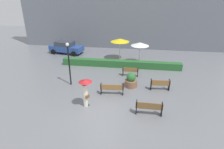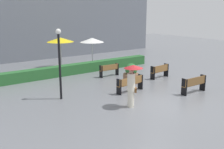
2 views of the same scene
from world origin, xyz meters
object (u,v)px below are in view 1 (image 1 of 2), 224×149
object	(u,v)px
lamp_post	(69,60)
bench_mid_center	(112,88)
bench_back_row	(130,71)
patio_umbrella_yellow	(120,40)
parked_car	(66,47)
patio_umbrella_white	(140,44)
bench_far_right	(160,84)
pedestrian_with_umbrella	(85,90)
bench_near_right	(149,107)
planter_pot	(131,81)

from	to	relation	value
lamp_post	bench_mid_center	bearing A→B (deg)	-17.83
bench_back_row	patio_umbrella_yellow	size ratio (longest dim) A/B	0.61
parked_car	patio_umbrella_white	bearing A→B (deg)	-15.26
lamp_post	parked_car	size ratio (longest dim) A/B	0.84
lamp_post	parked_car	xyz separation A→B (m)	(-3.56, 8.56, -1.48)
bench_far_right	parked_car	bearing A→B (deg)	142.75
bench_mid_center	bench_far_right	bearing A→B (deg)	18.92
bench_far_right	bench_mid_center	size ratio (longest dim) A/B	0.86
bench_far_right	patio_umbrella_white	bearing A→B (deg)	106.88
bench_mid_center	pedestrian_with_umbrella	distance (m)	2.62
bench_back_row	lamp_post	size ratio (longest dim) A/B	0.41
pedestrian_with_umbrella	lamp_post	bearing A→B (deg)	125.16
pedestrian_with_umbrella	patio_umbrella_white	size ratio (longest dim) A/B	0.87
bench_mid_center	parked_car	bearing A→B (deg)	126.95
patio_umbrella_yellow	bench_near_right	bearing A→B (deg)	-74.01
planter_pot	patio_umbrella_white	bearing A→B (deg)	83.96
lamp_post	pedestrian_with_umbrella	bearing A→B (deg)	-54.84
patio_umbrella_yellow	patio_umbrella_white	bearing A→B (deg)	-26.30
planter_pot	parked_car	world-z (taller)	parked_car
bench_far_right	bench_back_row	size ratio (longest dim) A/B	1.05
bench_back_row	planter_pot	xyz separation A→B (m)	(0.17, -2.17, 0.02)
bench_back_row	patio_umbrella_yellow	bearing A→B (deg)	108.12
bench_back_row	bench_near_right	bearing A→B (deg)	-75.64
bench_near_right	patio_umbrella_white	world-z (taller)	patio_umbrella_white
planter_pot	lamp_post	world-z (taller)	lamp_post
bench_near_right	parked_car	bearing A→B (deg)	129.95
planter_pot	patio_umbrella_white	xyz separation A→B (m)	(0.60, 5.64, 1.69)
bench_far_right	parked_car	xyz separation A→B (m)	(-11.16, 8.48, 0.29)
bench_mid_center	patio_umbrella_white	distance (m)	7.69
bench_near_right	patio_umbrella_white	distance (m)	9.73
bench_back_row	lamp_post	xyz separation A→B (m)	(-5.02, -2.54, 1.77)
planter_pot	patio_umbrella_white	size ratio (longest dim) A/B	0.52
bench_far_right	parked_car	world-z (taller)	parked_car
bench_mid_center	lamp_post	xyz separation A→B (m)	(-3.80, 1.22, 1.76)
bench_near_right	planter_pot	bearing A→B (deg)	109.45
bench_mid_center	planter_pot	size ratio (longest dim) A/B	1.48
planter_pot	parked_car	bearing A→B (deg)	136.92
planter_pot	parked_car	size ratio (longest dim) A/B	0.28
bench_far_right	parked_car	distance (m)	14.02
bench_near_right	patio_umbrella_white	size ratio (longest dim) A/B	0.73
planter_pot	parked_car	distance (m)	12.00
pedestrian_with_umbrella	patio_umbrella_white	world-z (taller)	patio_umbrella_white
bench_near_right	patio_umbrella_yellow	distance (m)	11.25
bench_near_right	patio_umbrella_yellow	size ratio (longest dim) A/B	0.71
bench_mid_center	patio_umbrella_yellow	bearing A→B (deg)	91.90
bench_back_row	parked_car	world-z (taller)	parked_car
bench_far_right	bench_mid_center	bearing A→B (deg)	-161.08
patio_umbrella_yellow	patio_umbrella_white	size ratio (longest dim) A/B	1.03
parked_car	bench_mid_center	bearing A→B (deg)	-53.05
lamp_post	patio_umbrella_white	xyz separation A→B (m)	(5.80, 6.01, -0.06)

